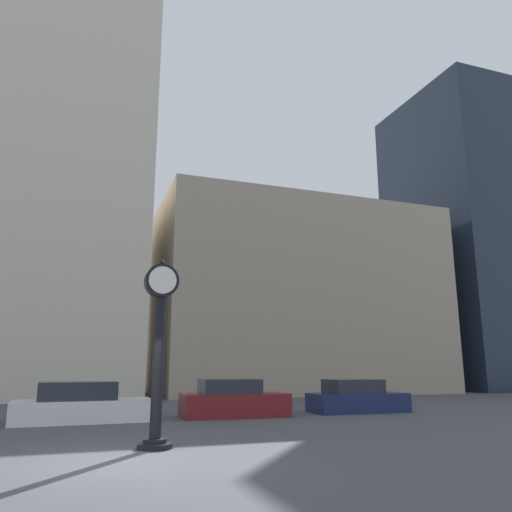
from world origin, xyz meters
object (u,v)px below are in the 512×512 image
at_px(car_white, 82,405).
at_px(car_navy, 357,398).
at_px(street_clock, 159,342).
at_px(car_maroon, 233,401).

distance_m(car_white, car_navy, 10.81).
bearing_deg(car_white, street_clock, -78.79).
distance_m(street_clock, car_navy, 11.54).
distance_m(car_maroon, car_navy, 5.40).
relative_size(car_maroon, car_navy, 1.00).
xyz_separation_m(street_clock, car_white, (-1.55, 6.48, -1.87)).
xyz_separation_m(car_white, car_navy, (10.81, 0.15, -0.00)).
bearing_deg(car_white, car_maroon, -2.33).
relative_size(street_clock, car_navy, 1.10).
height_order(car_maroon, car_navy, car_maroon).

